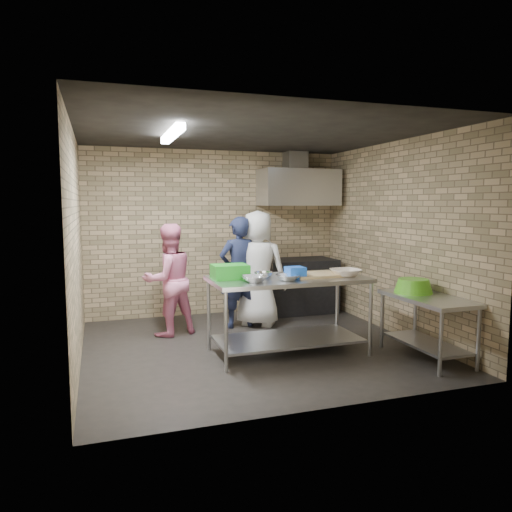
{
  "coord_description": "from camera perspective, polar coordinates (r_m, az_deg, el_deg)",
  "views": [
    {
      "loc": [
        -1.86,
        -5.71,
        1.84
      ],
      "look_at": [
        0.1,
        0.2,
        1.15
      ],
      "focal_mm": 33.53,
      "sensor_mm": 36.0,
      "label": 1
    }
  ],
  "objects": [
    {
      "name": "mixing_bowl_c",
      "position": [
        5.57,
        3.77,
        -2.58
      ],
      "size": [
        0.28,
        0.28,
        0.07
      ],
      "primitive_type": "imported",
      "rotation": [
        0.0,
        0.0,
        -0.04
      ],
      "color": "silver",
      "rests_on": "prep_table"
    },
    {
      "name": "range_hood",
      "position": [
        8.08,
        5.12,
        8.14
      ],
      "size": [
        1.3,
        0.6,
        0.6
      ],
      "primitive_type": "cube",
      "color": "silver",
      "rests_on": "back_wall"
    },
    {
      "name": "stove",
      "position": [
        8.15,
        5.14,
        -3.53
      ],
      "size": [
        1.2,
        0.7,
        0.9
      ],
      "primitive_type": "cube",
      "color": "black",
      "rests_on": "floor"
    },
    {
      "name": "right_wall",
      "position": [
        6.97,
        16.36,
        2.03
      ],
      "size": [
        0.06,
        4.0,
        2.7
      ],
      "primitive_type": "cube",
      "color": "tan",
      "rests_on": "ground"
    },
    {
      "name": "green_basin",
      "position": [
        6.15,
        18.27,
        -3.39
      ],
      "size": [
        0.46,
        0.46,
        0.17
      ],
      "primitive_type": null,
      "color": "#59C626",
      "rests_on": "side_counter"
    },
    {
      "name": "woman_pink",
      "position": [
        6.75,
        -10.38,
        -2.82
      ],
      "size": [
        0.91,
        0.81,
        1.56
      ],
      "primitive_type": "imported",
      "rotation": [
        0.0,
        0.0,
        3.47
      ],
      "color": "pink",
      "rests_on": "floor"
    },
    {
      "name": "left_wall",
      "position": [
        5.73,
        -20.68,
        1.02
      ],
      "size": [
        0.06,
        4.0,
        2.7
      ],
      "primitive_type": "cube",
      "color": "tan",
      "rests_on": "ground"
    },
    {
      "name": "fluorescent_fixture",
      "position": [
        5.83,
        -9.99,
        14.12
      ],
      "size": [
        0.1,
        1.25,
        0.08
      ],
      "primitive_type": "cube",
      "color": "white",
      "rests_on": "ceiling"
    },
    {
      "name": "side_counter",
      "position": [
        6.07,
        19.69,
        -8.03
      ],
      "size": [
        0.6,
        1.2,
        0.75
      ],
      "primitive_type": "cube",
      "color": "silver",
      "rests_on": "floor"
    },
    {
      "name": "blue_tub",
      "position": [
        5.73,
        4.71,
        -1.98
      ],
      "size": [
        0.21,
        0.21,
        0.14
      ],
      "primitive_type": "cube",
      "color": "blue",
      "rests_on": "prep_table"
    },
    {
      "name": "mixing_bowl_b",
      "position": [
        5.75,
        0.9,
        -2.27
      ],
      "size": [
        0.24,
        0.24,
        0.07
      ],
      "primitive_type": "imported",
      "rotation": [
        0.0,
        0.0,
        -0.04
      ],
      "color": "silver",
      "rests_on": "prep_table"
    },
    {
      "name": "floor",
      "position": [
        6.28,
        -0.3,
        -10.71
      ],
      "size": [
        4.2,
        4.2,
        0.0
      ],
      "primitive_type": "plane",
      "color": "black",
      "rests_on": "ground"
    },
    {
      "name": "woman_white",
      "position": [
        7.15,
        0.24,
        -1.51
      ],
      "size": [
        1.01,
        0.94,
        1.73
      ],
      "primitive_type": "imported",
      "rotation": [
        0.0,
        0.0,
        2.53
      ],
      "color": "white",
      "rests_on": "floor"
    },
    {
      "name": "front_wall",
      "position": [
        4.18,
        8.24,
        -0.46
      ],
      "size": [
        4.2,
        0.06,
        2.7
      ],
      "primitive_type": "cube",
      "color": "tan",
      "rests_on": "ground"
    },
    {
      "name": "cutting_board",
      "position": [
        5.93,
        7.07,
        -2.24
      ],
      "size": [
        0.58,
        0.44,
        0.03
      ],
      "primitive_type": "cube",
      "color": "tan",
      "rests_on": "prep_table"
    },
    {
      "name": "bottle_green",
      "position": [
        8.44,
        7.42,
        7.45
      ],
      "size": [
        0.06,
        0.06,
        0.15
      ],
      "primitive_type": "cylinder",
      "color": "green",
      "rests_on": "wall_shelf"
    },
    {
      "name": "man_navy",
      "position": [
        7.08,
        -2.12,
        -1.94
      ],
      "size": [
        0.66,
        0.49,
        1.65
      ],
      "primitive_type": "imported",
      "rotation": [
        0.0,
        0.0,
        3.31
      ],
      "color": "black",
      "rests_on": "floor"
    },
    {
      "name": "hood_duct",
      "position": [
        8.24,
        4.72,
        11.24
      ],
      "size": [
        0.35,
        0.3,
        0.3
      ],
      "primitive_type": "cube",
      "color": "#A5A8AD",
      "rests_on": "back_wall"
    },
    {
      "name": "bottle_red",
      "position": [
        8.27,
        4.9,
        7.61
      ],
      "size": [
        0.07,
        0.07,
        0.18
      ],
      "primitive_type": "cylinder",
      "color": "#B22619",
      "rests_on": "wall_shelf"
    },
    {
      "name": "prep_table",
      "position": [
        5.9,
        3.83,
        -7.08
      ],
      "size": [
        1.89,
        0.95,
        0.95
      ],
      "primitive_type": "cube",
      "color": "#B4B8BB",
      "rests_on": "floor"
    },
    {
      "name": "back_wall",
      "position": [
        7.94,
        -4.79,
        2.76
      ],
      "size": [
        4.2,
        0.06,
        2.7
      ],
      "primitive_type": "cube",
      "color": "tan",
      "rests_on": "ground"
    },
    {
      "name": "ceiling",
      "position": [
        6.07,
        -0.31,
        14.48
      ],
      "size": [
        4.2,
        4.2,
        0.0
      ],
      "primitive_type": "plane",
      "rotation": [
        3.14,
        0.0,
        0.0
      ],
      "color": "black",
      "rests_on": "ground"
    },
    {
      "name": "wall_shelf",
      "position": [
        8.37,
        6.48,
        6.82
      ],
      "size": [
        0.8,
        0.2,
        0.04
      ],
      "primitive_type": "cube",
      "color": "#3F2B19",
      "rests_on": "back_wall"
    },
    {
      "name": "ceramic_bowl",
      "position": [
        5.97,
        10.65,
        -1.97
      ],
      "size": [
        0.38,
        0.38,
        0.09
      ],
      "primitive_type": "imported",
      "rotation": [
        0.0,
        0.0,
        -0.04
      ],
      "color": "beige",
      "rests_on": "prep_table"
    },
    {
      "name": "green_crate",
      "position": [
        5.69,
        -3.14,
        -1.87
      ],
      "size": [
        0.42,
        0.32,
        0.17
      ],
      "primitive_type": "cube",
      "color": "#1C9C1F",
      "rests_on": "prep_table"
    },
    {
      "name": "mixing_bowl_a",
      "position": [
        5.45,
        -0.22,
        -2.73
      ],
      "size": [
        0.31,
        0.31,
        0.07
      ],
      "primitive_type": "imported",
      "rotation": [
        0.0,
        0.0,
        -0.04
      ],
      "color": "#BABCC1",
      "rests_on": "prep_table"
    }
  ]
}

